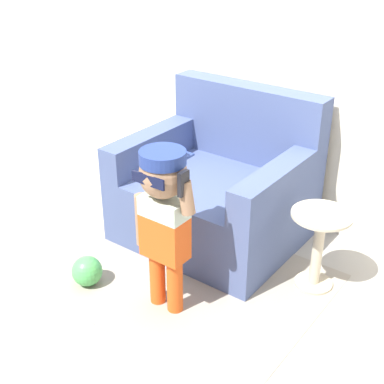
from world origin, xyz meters
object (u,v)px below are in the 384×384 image
armchair (218,190)px  side_table (318,243)px  person_child (164,207)px  toy_ball (87,271)px

armchair → side_table: bearing=-10.6°
person_child → toy_ball: bearing=-165.8°
armchair → side_table: armchair is taller
person_child → toy_ball: (-0.51, -0.13, -0.56)m
armchair → person_child: 0.93m
person_child → toy_ball: 0.77m
person_child → toy_ball: person_child is taller
armchair → person_child: armchair is taller
armchair → toy_ball: size_ratio=6.16×
side_table → person_child: bearing=-131.1°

